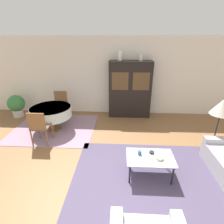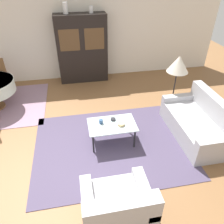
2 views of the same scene
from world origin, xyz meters
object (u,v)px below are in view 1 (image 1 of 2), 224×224
display_cabinet (130,90)px  dining_table (51,112)px  vase_short (141,58)px  potted_plant (16,105)px  dining_chair_far (60,103)px  coffee_table (150,159)px  floor_lamp (222,108)px  cup (140,153)px  dining_chair_near (39,126)px  bowl (160,158)px  vase_tall (120,56)px  bowl_small (152,152)px

display_cabinet → dining_table: 2.69m
vase_short → potted_plant: bearing=-176.0°
display_cabinet → potted_plant: size_ratio=2.47×
dining_chair_far → vase_short: 3.10m
coffee_table → dining_chair_far: 3.78m
floor_lamp → cup: floor_lamp is taller
coffee_table → dining_chair_near: bearing=159.4°
coffee_table → floor_lamp: bearing=30.3°
cup → potted_plant: (-4.10, 2.65, -0.06)m
coffee_table → bowl: (0.17, -0.06, 0.07)m
dining_chair_far → vase_tall: size_ratio=3.29×
display_cabinet → vase_short: size_ratio=10.72×
floor_lamp → vase_tall: (-2.40, 2.02, 0.95)m
display_cabinet → vase_tall: vase_tall is taller
dining_chair_near → potted_plant: (-1.62, 1.72, -0.11)m
dining_table → floor_lamp: 4.53m
dining_chair_far → cup: bearing=133.9°
dining_chair_near → cup: (2.48, -0.94, -0.05)m
dining_table → vase_short: (2.70, 1.20, 1.45)m
dining_table → display_cabinet: bearing=26.7°
dining_chair_near → vase_tall: size_ratio=3.29×
dining_chair_near → cup: dining_chair_near is taller
dining_chair_near → bowl_small: 2.87m
vase_tall → dining_chair_near: bearing=-135.0°
coffee_table → bowl: size_ratio=6.57×
floor_lamp → potted_plant: 6.31m
bowl_small → potted_plant: 5.06m
dining_chair_far → potted_plant: dining_chair_far is taller
coffee_table → vase_short: (0.01, 3.03, 1.62)m
coffee_table → bowl_small: 0.15m
floor_lamp → bowl_small: floor_lamp is taller
coffee_table → bowl: 0.19m
cup → dining_chair_far: bearing=133.9°
coffee_table → vase_tall: vase_tall is taller
vase_short → potted_plant: size_ratio=0.23×
dining_chair_far → floor_lamp: floor_lamp is taller
dining_chair_near → floor_lamp: floor_lamp is taller
floor_lamp → cup: bearing=-154.1°
display_cabinet → bowl_small: display_cabinet is taller
dining_chair_near → dining_chair_far: (0.00, 1.64, 0.00)m
coffee_table → dining_chair_near: (-2.69, 1.01, 0.14)m
potted_plant → floor_lamp: bearing=-15.8°
dining_table → vase_short: vase_short is taller
display_cabinet → bowl_small: size_ratio=19.48×
potted_plant → bowl: bearing=-31.9°
vase_tall → cup: bearing=-81.2°
vase_tall → potted_plant: 4.00m
coffee_table → cup: bearing=160.9°
floor_lamp → vase_short: size_ratio=7.46×
dining_chair_far → vase_short: (2.70, 0.38, 1.48)m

